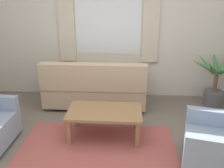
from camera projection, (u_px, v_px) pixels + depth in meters
ground_plane at (96, 157)px, 3.36m from camera, size 6.24×6.24×0.00m
wall_back at (109, 33)px, 5.01m from camera, size 5.32×0.12×2.60m
window_with_curtains at (108, 26)px, 4.88m from camera, size 1.98×0.07×1.40m
area_rug at (96, 156)px, 3.36m from camera, size 2.21×1.67×0.01m
couch at (95, 88)px, 4.72m from camera, size 1.90×0.82×0.92m
armchair_right at (224, 146)px, 3.00m from camera, size 0.99×1.01×0.88m
coffee_table at (105, 114)px, 3.71m from camera, size 1.10×0.64×0.44m
potted_plant at (216, 81)px, 4.73m from camera, size 1.12×1.10×1.04m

